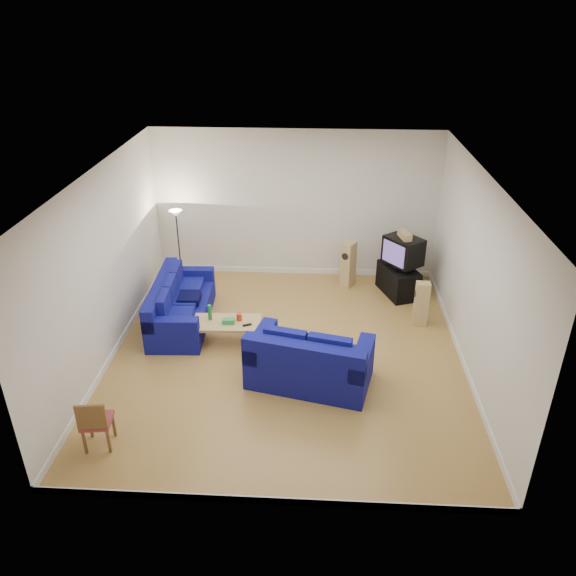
# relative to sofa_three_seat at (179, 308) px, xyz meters

# --- Properties ---
(room) EXTENTS (6.01, 6.51, 3.21)m
(room) POSITION_rel_sofa_three_seat_xyz_m (2.10, -0.97, 1.23)
(room) COLOR olive
(room) RESTS_ON ground
(sofa_three_seat) EXTENTS (1.06, 2.26, 0.86)m
(sofa_three_seat) POSITION_rel_sofa_three_seat_xyz_m (0.00, 0.00, 0.00)
(sofa_three_seat) COLOR #0A0B51
(sofa_three_seat) RESTS_ON ground
(sofa_loveseat) EXTENTS (2.09, 1.47, 0.95)m
(sofa_loveseat) POSITION_rel_sofa_three_seat_xyz_m (2.49, -1.75, 0.04)
(sofa_loveseat) COLOR #0A0B51
(sofa_loveseat) RESTS_ON ground
(coffee_table) EXTENTS (1.22, 0.64, 0.44)m
(coffee_table) POSITION_rel_sofa_three_seat_xyz_m (1.02, -0.65, 0.06)
(coffee_table) COLOR tan
(coffee_table) RESTS_ON ground
(bottle) EXTENTS (0.08, 0.08, 0.29)m
(bottle) POSITION_rel_sofa_three_seat_xyz_m (0.71, -0.58, 0.26)
(bottle) COLOR #197233
(bottle) RESTS_ON coffee_table
(tissue_box) EXTENTS (0.22, 0.13, 0.09)m
(tissue_box) POSITION_rel_sofa_three_seat_xyz_m (1.06, -0.69, 0.16)
(tissue_box) COLOR green
(tissue_box) RESTS_ON coffee_table
(red_canister) EXTENTS (0.12, 0.12, 0.14)m
(red_canister) POSITION_rel_sofa_three_seat_xyz_m (1.23, -0.58, 0.18)
(red_canister) COLOR red
(red_canister) RESTS_ON coffee_table
(remote) EXTENTS (0.17, 0.11, 0.02)m
(remote) POSITION_rel_sofa_three_seat_xyz_m (1.39, -0.75, 0.13)
(remote) COLOR black
(remote) RESTS_ON coffee_table
(tv_stand) EXTENTS (0.85, 1.11, 0.60)m
(tv_stand) POSITION_rel_sofa_three_seat_xyz_m (4.27, 1.43, -0.02)
(tv_stand) COLOR black
(tv_stand) RESTS_ON ground
(av_receiver) EXTENTS (0.40, 0.47, 0.10)m
(av_receiver) POSITION_rel_sofa_three_seat_xyz_m (4.30, 1.41, 0.33)
(av_receiver) COLOR black
(av_receiver) RESTS_ON tv_stand
(television) EXTENTS (0.86, 0.89, 0.56)m
(television) POSITION_rel_sofa_three_seat_xyz_m (4.31, 1.43, 0.66)
(television) COLOR black
(television) RESTS_ON av_receiver
(centre_speaker) EXTENTS (0.26, 0.43, 0.14)m
(centre_speaker) POSITION_rel_sofa_three_seat_xyz_m (4.31, 1.41, 1.01)
(centre_speaker) COLOR tan
(centre_speaker) RESTS_ON television
(speaker_left) EXTENTS (0.35, 0.37, 1.00)m
(speaker_left) POSITION_rel_sofa_three_seat_xyz_m (3.24, 1.73, 0.18)
(speaker_left) COLOR tan
(speaker_left) RESTS_ON ground
(speaker_right) EXTENTS (0.28, 0.22, 0.87)m
(speaker_right) POSITION_rel_sofa_three_seat_xyz_m (4.55, 0.20, 0.12)
(speaker_right) COLOR tan
(speaker_right) RESTS_ON ground
(floor_lamp) EXTENTS (0.28, 0.28, 1.63)m
(floor_lamp) POSITION_rel_sofa_three_seat_xyz_m (-0.35, 1.73, 1.03)
(floor_lamp) COLOR black
(floor_lamp) RESTS_ON ground
(dining_chair) EXTENTS (0.44, 0.44, 0.82)m
(dining_chair) POSITION_rel_sofa_three_seat_xyz_m (-0.35, -3.37, 0.14)
(dining_chair) COLOR brown
(dining_chair) RESTS_ON ground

